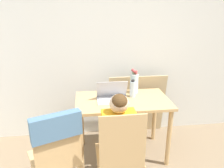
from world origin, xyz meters
TOP-DOWN VIEW (x-y plane):
  - wall_back at (0.00, 2.23)m, footprint 6.40×0.05m
  - dining_table at (-0.21, 1.65)m, footprint 1.06×0.62m
  - chair_occupied at (-0.34, 0.99)m, footprint 0.41×0.41m
  - chair_spare at (-0.88, 0.98)m, footprint 0.53×0.55m
  - person_seated at (-0.34, 1.11)m, footprint 0.31×0.43m
  - laptop at (-0.33, 1.65)m, footprint 0.34×0.25m
  - flower_vase at (-0.04, 1.85)m, footprint 0.10×0.10m
  - water_bottle at (-0.08, 1.72)m, footprint 0.07×0.07m
  - cardboard_panel at (0.07, 2.10)m, footprint 0.78×0.14m

SIDE VIEW (x-z plane):
  - cardboard_panel at x=0.07m, z-range 0.00..0.86m
  - chair_occupied at x=-0.34m, z-range 0.01..0.93m
  - dining_table at x=-0.21m, z-range 0.25..0.97m
  - chair_spare at x=-0.88m, z-range 0.15..1.09m
  - person_seated at x=-0.34m, z-range 0.12..1.14m
  - laptop at x=-0.33m, z-range 0.66..0.88m
  - water_bottle at x=-0.08m, z-range 0.71..0.92m
  - flower_vase at x=-0.04m, z-range 0.70..1.00m
  - wall_back at x=0.00m, z-range 0.00..2.50m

